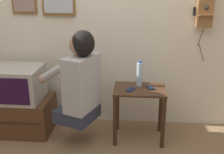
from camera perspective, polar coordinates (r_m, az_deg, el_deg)
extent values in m
cube|color=silver|center=(3.27, -2.68, 11.85)|extent=(6.80, 0.05, 2.55)
cube|color=#422819|center=(3.01, 5.66, -2.52)|extent=(0.55, 0.40, 0.02)
cube|color=#382215|center=(2.98, 0.63, -8.96)|extent=(0.04, 0.04, 0.57)
cube|color=#382215|center=(2.99, 10.35, -9.21)|extent=(0.04, 0.04, 0.57)
cube|color=#382215|center=(3.29, 1.11, -6.07)|extent=(0.04, 0.04, 0.57)
cube|color=#382215|center=(3.30, 9.84, -6.30)|extent=(0.04, 0.04, 0.57)
cube|color=#2D3347|center=(3.03, -7.04, -7.25)|extent=(0.48, 0.50, 0.14)
cube|color=#ADADB2|center=(2.85, -6.10, -1.19)|extent=(0.35, 0.47, 0.56)
sphere|color=#A37556|center=(2.74, -6.39, 6.57)|extent=(0.22, 0.22, 0.22)
ellipsoid|color=black|center=(2.72, -5.90, 6.79)|extent=(0.29, 0.30, 0.26)
cylinder|color=#ADADB2|center=(2.80, -12.11, 0.76)|extent=(0.29, 0.17, 0.22)
cylinder|color=#ADADB2|center=(3.07, -8.11, 2.63)|extent=(0.29, 0.17, 0.22)
sphere|color=#A37556|center=(2.90, -13.90, -0.33)|extent=(0.09, 0.09, 0.09)
sphere|color=#A37556|center=(3.16, -9.87, 1.58)|extent=(0.09, 0.09, 0.09)
cube|color=#51331E|center=(3.46, -17.59, -7.24)|extent=(0.67, 0.50, 0.41)
cube|color=#392315|center=(3.25, -19.31, -8.87)|extent=(0.60, 0.01, 0.02)
cube|color=#ADA89E|center=(3.31, -18.55, -1.26)|extent=(0.52, 0.47, 0.37)
cube|color=#280F33|center=(3.10, -20.25, -2.79)|extent=(0.43, 0.01, 0.29)
cube|color=olive|center=(3.23, 18.33, 12.84)|extent=(0.16, 0.11, 0.37)
cube|color=olive|center=(3.15, 18.58, 11.83)|extent=(0.15, 0.07, 0.03)
cone|color=black|center=(3.13, 18.80, 13.12)|extent=(0.04, 0.05, 0.04)
cylinder|color=black|center=(3.21, 16.40, 12.66)|extent=(0.03, 0.03, 0.09)
cylinder|color=black|center=(3.25, 17.59, 7.85)|extent=(0.04, 0.04, 0.22)
cylinder|color=black|center=(3.30, 17.67, 4.78)|extent=(0.07, 0.06, 0.19)
cube|color=navy|center=(2.95, 3.81, -2.53)|extent=(0.10, 0.14, 0.01)
cube|color=black|center=(2.95, 3.82, -2.41)|extent=(0.08, 0.11, 0.00)
cube|color=black|center=(3.02, 7.75, -2.14)|extent=(0.11, 0.14, 0.01)
cube|color=black|center=(3.02, 7.76, -2.03)|extent=(0.09, 0.11, 0.00)
cylinder|color=#ADC6DB|center=(3.04, 5.63, 0.54)|extent=(0.07, 0.07, 0.26)
cylinder|color=#2D4C8C|center=(3.00, 5.72, 3.05)|extent=(0.04, 0.04, 0.02)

